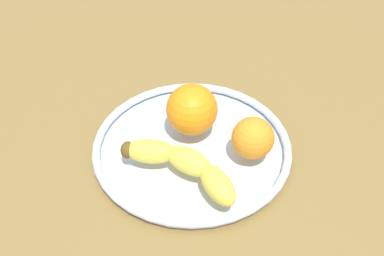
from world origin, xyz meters
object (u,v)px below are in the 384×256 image
banana (182,165)px  orange_center (192,109)px  orange_back_left (253,138)px  fruit_bowl (192,147)px

banana → orange_center: bearing=-64.0°
orange_center → orange_back_left: 10.10cm
banana → orange_center: size_ratio=2.49×
banana → orange_center: orange_center is taller
fruit_bowl → orange_back_left: 9.68cm
fruit_bowl → banana: bearing=100.6°
banana → orange_center: 9.49cm
fruit_bowl → orange_center: 5.67cm
banana → orange_back_left: bearing=-124.3°
fruit_bowl → orange_back_left: orange_back_left is taller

